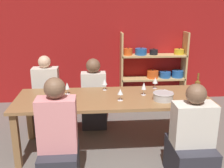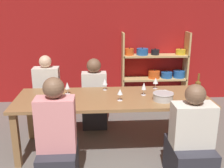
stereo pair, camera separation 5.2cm
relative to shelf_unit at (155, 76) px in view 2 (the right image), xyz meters
The scene contains 16 objects.
wall_back_red 1.34m from the shelf_unit, 169.16° to the left, with size 8.80×0.06×2.70m.
shelf_unit is the anchor object (origin of this frame).
dining_table 2.06m from the shelf_unit, 119.08° to the right, with size 2.57×0.90×0.76m.
mixing_bowl 2.02m from the shelf_unit, 100.31° to the right, with size 0.27×0.27×0.10m.
wine_bottle_green 1.83m from the shelf_unit, 84.97° to the right, with size 0.07×0.07×0.30m.
wine_glass_empty_a 2.53m from the shelf_unit, 132.29° to the right, with size 0.08×0.08×0.16m.
wine_glass_empty_b 2.16m from the shelf_unit, 115.18° to the right, with size 0.07×0.07×0.15m.
wine_glass_empty_c 1.87m from the shelf_unit, 108.03° to the right, with size 0.07×0.07×0.18m.
wine_glass_empty_d 2.31m from the shelf_unit, 134.66° to the right, with size 0.07×0.07×0.17m.
wine_glass_red_a 1.54m from the shelf_unit, 103.22° to the right, with size 0.08×0.08×0.17m.
wine_glass_white_a 1.87m from the shelf_unit, 126.11° to the right, with size 0.08×0.08×0.17m.
cell_phone 1.66m from the shelf_unit, 97.16° to the right, with size 0.15×0.16×0.01m.
person_near_a 2.57m from the shelf_unit, 93.99° to the right, with size 0.45×0.56×1.15m.
person_far_a 1.61m from the shelf_unit, 140.92° to the right, with size 0.40×0.49×1.13m.
person_near_b 3.03m from the shelf_unit, 122.89° to the right, with size 0.41×0.51×1.25m.
person_far_b 2.24m from the shelf_unit, 153.50° to the right, with size 0.40×0.51×1.19m.
Camera 2 is at (-0.17, -1.45, 1.93)m, focal length 42.00 mm.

